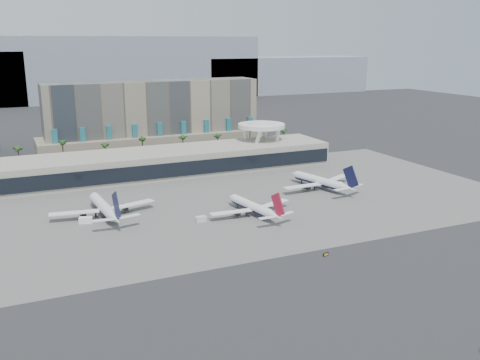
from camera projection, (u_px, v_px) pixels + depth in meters
name	position (u px, v px, depth m)	size (l,w,h in m)	color
ground	(267.00, 246.00, 176.26)	(900.00, 900.00, 0.00)	#232326
apron_pad	(208.00, 202.00, 224.84)	(260.00, 130.00, 0.06)	#5B5B59
mountain_ridge	(99.00, 74.00, 594.90)	(680.00, 60.00, 70.00)	gray
hotel	(154.00, 122.00, 330.03)	(140.00, 30.00, 42.00)	gray
terminal	(170.00, 161.00, 271.65)	(170.00, 32.50, 14.50)	#ADA598
saucer_structure	(261.00, 129.00, 295.73)	(26.00, 26.00, 21.89)	white
palm_row	(163.00, 140.00, 304.46)	(157.80, 2.80, 13.10)	brown
airliner_left	(104.00, 207.00, 204.97)	(41.01, 42.33, 14.61)	white
airliner_centre	(253.00, 207.00, 206.99)	(35.82, 37.15, 12.89)	white
airliner_right	(321.00, 181.00, 243.19)	(39.20, 40.69, 14.30)	white
service_vehicle_a	(86.00, 220.00, 198.03)	(4.75, 2.32, 2.32)	white
service_vehicle_b	(201.00, 219.00, 199.85)	(3.94, 2.25, 2.03)	silver
taxiway_sign	(326.00, 254.00, 168.18)	(2.30, 1.02, 1.05)	black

